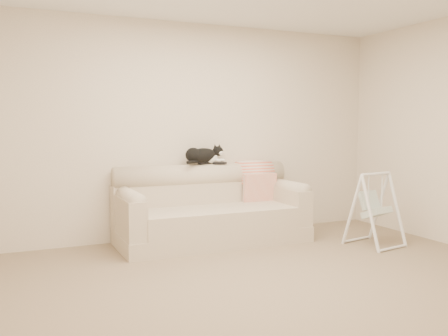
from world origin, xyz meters
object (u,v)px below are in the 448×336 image
at_px(sofa, 210,212).
at_px(baby_swing, 374,209).
at_px(remote_b, 220,163).
at_px(tuxedo_cat, 203,155).
at_px(remote_a, 204,163).

relative_size(sofa, baby_swing, 2.61).
bearing_deg(remote_b, baby_swing, -38.93).
bearing_deg(remote_b, tuxedo_cat, 173.37).
distance_m(sofa, tuxedo_cat, 0.70).
height_order(tuxedo_cat, baby_swing, tuxedo_cat).
distance_m(sofa, remote_a, 0.61).
xyz_separation_m(tuxedo_cat, baby_swing, (1.63, -1.17, -0.59)).
xyz_separation_m(remote_a, remote_b, (0.19, -0.04, -0.00)).
bearing_deg(tuxedo_cat, sofa, -92.31).
xyz_separation_m(remote_a, baby_swing, (1.61, -1.19, -0.49)).
bearing_deg(sofa, tuxedo_cat, 87.69).
height_order(sofa, baby_swing, sofa).
height_order(remote_b, tuxedo_cat, tuxedo_cat).
bearing_deg(tuxedo_cat, remote_b, -6.63).
height_order(remote_a, tuxedo_cat, tuxedo_cat).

